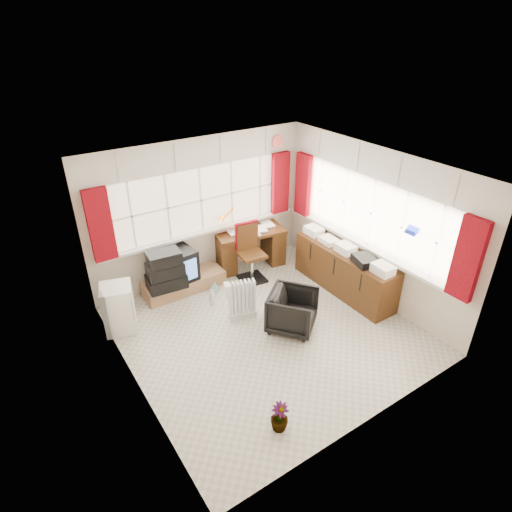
{
  "coord_description": "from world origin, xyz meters",
  "views": [
    {
      "loc": [
        -2.94,
        -4.13,
        4.16
      ],
      "look_at": [
        0.17,
        0.55,
        0.99
      ],
      "focal_mm": 30.0,
      "sensor_mm": 36.0,
      "label": 1
    }
  ],
  "objects_px": {
    "radiator": "(242,302)",
    "credenza": "(344,270)",
    "desk": "(249,246)",
    "task_chair": "(249,250)",
    "office_chair": "(293,311)",
    "crt_tv": "(176,265)",
    "tv_bench": "(184,283)",
    "desk_lamp": "(231,215)",
    "mini_fridge": "(119,308)"
  },
  "relations": [
    {
      "from": "task_chair",
      "to": "radiator",
      "type": "relative_size",
      "value": 1.65
    },
    {
      "from": "desk_lamp",
      "to": "radiator",
      "type": "xyz_separation_m",
      "value": [
        -0.71,
        -1.48,
        -0.77
      ]
    },
    {
      "from": "mini_fridge",
      "to": "office_chair",
      "type": "bearing_deg",
      "value": -33.04
    },
    {
      "from": "task_chair",
      "to": "office_chair",
      "type": "height_order",
      "value": "task_chair"
    },
    {
      "from": "credenza",
      "to": "mini_fridge",
      "type": "bearing_deg",
      "value": 163.17
    },
    {
      "from": "radiator",
      "to": "credenza",
      "type": "bearing_deg",
      "value": -10.1
    },
    {
      "from": "desk",
      "to": "office_chair",
      "type": "bearing_deg",
      "value": -103.94
    },
    {
      "from": "desk_lamp",
      "to": "task_chair",
      "type": "distance_m",
      "value": 0.73
    },
    {
      "from": "crt_tv",
      "to": "mini_fridge",
      "type": "relative_size",
      "value": 0.85
    },
    {
      "from": "tv_bench",
      "to": "mini_fridge",
      "type": "height_order",
      "value": "mini_fridge"
    },
    {
      "from": "desk",
      "to": "mini_fridge",
      "type": "distance_m",
      "value": 2.7
    },
    {
      "from": "office_chair",
      "to": "mini_fridge",
      "type": "relative_size",
      "value": 0.92
    },
    {
      "from": "office_chair",
      "to": "mini_fridge",
      "type": "xyz_separation_m",
      "value": [
        -2.16,
        1.41,
        0.06
      ]
    },
    {
      "from": "task_chair",
      "to": "mini_fridge",
      "type": "bearing_deg",
      "value": -175.85
    },
    {
      "from": "task_chair",
      "to": "tv_bench",
      "type": "relative_size",
      "value": 0.75
    },
    {
      "from": "desk",
      "to": "task_chair",
      "type": "xyz_separation_m",
      "value": [
        -0.23,
        -0.36,
        0.15
      ]
    },
    {
      "from": "credenza",
      "to": "tv_bench",
      "type": "relative_size",
      "value": 1.43
    },
    {
      "from": "crt_tv",
      "to": "mini_fridge",
      "type": "xyz_separation_m",
      "value": [
        -1.15,
        -0.45,
        -0.14
      ]
    },
    {
      "from": "task_chair",
      "to": "radiator",
      "type": "xyz_separation_m",
      "value": [
        -0.72,
        -0.92,
        -0.3
      ]
    },
    {
      "from": "tv_bench",
      "to": "office_chair",
      "type": "bearing_deg",
      "value": -63.83
    },
    {
      "from": "desk_lamp",
      "to": "office_chair",
      "type": "bearing_deg",
      "value": -96.2
    },
    {
      "from": "radiator",
      "to": "mini_fridge",
      "type": "bearing_deg",
      "value": 156.34
    },
    {
      "from": "office_chair",
      "to": "credenza",
      "type": "bearing_deg",
      "value": -24.54
    },
    {
      "from": "task_chair",
      "to": "credenza",
      "type": "height_order",
      "value": "task_chair"
    },
    {
      "from": "radiator",
      "to": "credenza",
      "type": "distance_m",
      "value": 1.87
    },
    {
      "from": "office_chair",
      "to": "crt_tv",
      "type": "bearing_deg",
      "value": 80.15
    },
    {
      "from": "desk",
      "to": "radiator",
      "type": "relative_size",
      "value": 2.14
    },
    {
      "from": "desk_lamp",
      "to": "task_chair",
      "type": "relative_size",
      "value": 0.4
    },
    {
      "from": "office_chair",
      "to": "tv_bench",
      "type": "height_order",
      "value": "office_chair"
    },
    {
      "from": "radiator",
      "to": "credenza",
      "type": "xyz_separation_m",
      "value": [
        1.84,
        -0.33,
        0.14
      ]
    },
    {
      "from": "desk",
      "to": "task_chair",
      "type": "height_order",
      "value": "task_chair"
    },
    {
      "from": "radiator",
      "to": "crt_tv",
      "type": "xyz_separation_m",
      "value": [
        -0.54,
        1.19,
        0.26
      ]
    },
    {
      "from": "radiator",
      "to": "tv_bench",
      "type": "height_order",
      "value": "radiator"
    },
    {
      "from": "office_chair",
      "to": "crt_tv",
      "type": "xyz_separation_m",
      "value": [
        -1.02,
        1.86,
        0.2
      ]
    },
    {
      "from": "desk_lamp",
      "to": "tv_bench",
      "type": "xyz_separation_m",
      "value": [
        -1.15,
        -0.29,
        -0.9
      ]
    },
    {
      "from": "task_chair",
      "to": "radiator",
      "type": "distance_m",
      "value": 1.2
    },
    {
      "from": "crt_tv",
      "to": "tv_bench",
      "type": "bearing_deg",
      "value": -0.68
    },
    {
      "from": "desk_lamp",
      "to": "office_chair",
      "type": "height_order",
      "value": "desk_lamp"
    },
    {
      "from": "credenza",
      "to": "mini_fridge",
      "type": "relative_size",
      "value": 2.65
    },
    {
      "from": "mini_fridge",
      "to": "task_chair",
      "type": "bearing_deg",
      "value": 4.15
    },
    {
      "from": "desk_lamp",
      "to": "crt_tv",
      "type": "height_order",
      "value": "desk_lamp"
    },
    {
      "from": "desk",
      "to": "tv_bench",
      "type": "relative_size",
      "value": 0.97
    },
    {
      "from": "office_chair",
      "to": "tv_bench",
      "type": "distance_m",
      "value": 2.08
    },
    {
      "from": "task_chair",
      "to": "credenza",
      "type": "distance_m",
      "value": 1.68
    },
    {
      "from": "radiator",
      "to": "task_chair",
      "type": "bearing_deg",
      "value": 51.63
    },
    {
      "from": "task_chair",
      "to": "crt_tv",
      "type": "xyz_separation_m",
      "value": [
        -1.27,
        0.28,
        -0.04
      ]
    },
    {
      "from": "desk_lamp",
      "to": "tv_bench",
      "type": "distance_m",
      "value": 1.49
    },
    {
      "from": "tv_bench",
      "to": "mini_fridge",
      "type": "xyz_separation_m",
      "value": [
        -1.25,
        -0.45,
        0.25
      ]
    },
    {
      "from": "desk_lamp",
      "to": "credenza",
      "type": "bearing_deg",
      "value": -57.99
    },
    {
      "from": "tv_bench",
      "to": "desk_lamp",
      "type": "bearing_deg",
      "value": 14.17
    }
  ]
}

